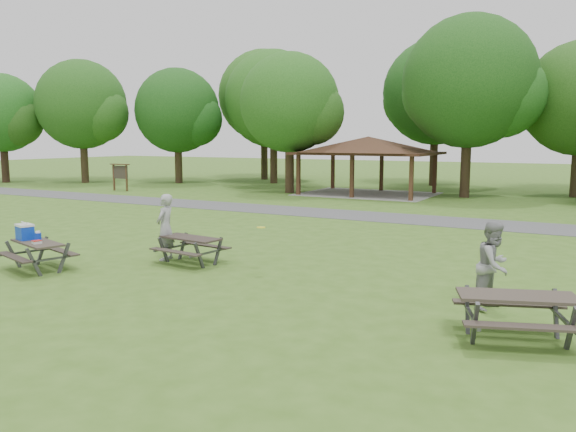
# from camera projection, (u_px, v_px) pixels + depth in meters

# --- Properties ---
(ground) EXTENTS (160.00, 160.00, 0.00)m
(ground) POSITION_uv_depth(u_px,v_px,m) (177.00, 284.00, 14.05)
(ground) COLOR #3A621C
(ground) RESTS_ON ground
(asphalt_path) EXTENTS (120.00, 3.20, 0.02)m
(asphalt_path) POSITION_uv_depth(u_px,v_px,m) (372.00, 216.00, 26.21)
(asphalt_path) COLOR #48484B
(asphalt_path) RESTS_ON ground
(pavilion) EXTENTS (8.60, 7.01, 3.76)m
(pavilion) POSITION_uv_depth(u_px,v_px,m) (368.00, 147.00, 36.39)
(pavilion) COLOR #351F13
(pavilion) RESTS_ON ground
(notice_board) EXTENTS (1.60, 0.30, 1.88)m
(notice_board) POSITION_uv_depth(u_px,v_px,m) (120.00, 172.00, 39.02)
(notice_board) COLOR #3C2315
(notice_board) RESTS_ON ground
(tree_row_a) EXTENTS (7.56, 7.20, 9.97)m
(tree_row_a) POSITION_uv_depth(u_px,v_px,m) (83.00, 107.00, 45.62)
(tree_row_a) COLOR #302215
(tree_row_a) RESTS_ON ground
(tree_row_b) EXTENTS (7.14, 6.80, 9.28)m
(tree_row_b) POSITION_uv_depth(u_px,v_px,m) (178.00, 113.00, 45.40)
(tree_row_b) COLOR #2F2114
(tree_row_b) RESTS_ON ground
(tree_row_c) EXTENTS (8.19, 7.80, 10.67)m
(tree_row_c) POSITION_uv_depth(u_px,v_px,m) (275.00, 102.00, 44.99)
(tree_row_c) COLOR #302015
(tree_row_c) RESTS_ON ground
(tree_row_d) EXTENTS (6.93, 6.60, 9.27)m
(tree_row_d) POSITION_uv_depth(u_px,v_px,m) (291.00, 106.00, 37.08)
(tree_row_d) COLOR #2F2115
(tree_row_d) RESTS_ON ground
(tree_row_e) EXTENTS (8.40, 8.00, 11.02)m
(tree_row_e) POSITION_uv_depth(u_px,v_px,m) (471.00, 86.00, 33.88)
(tree_row_e) COLOR black
(tree_row_e) RESTS_ON ground
(tree_deep_a) EXTENTS (8.40, 8.00, 11.38)m
(tree_deep_a) POSITION_uv_depth(u_px,v_px,m) (265.00, 98.00, 49.38)
(tree_deep_a) COLOR black
(tree_deep_a) RESTS_ON ground
(tree_deep_b) EXTENTS (8.40, 8.00, 11.13)m
(tree_deep_b) POSITION_uv_depth(u_px,v_px,m) (437.00, 95.00, 42.72)
(tree_deep_b) COLOR black
(tree_deep_b) RESTS_ON ground
(tree_flank_left) EXTENTS (6.72, 6.40, 8.93)m
(tree_flank_left) POSITION_uv_depth(u_px,v_px,m) (3.00, 115.00, 45.96)
(tree_flank_left) COLOR black
(tree_flank_left) RESTS_ON ground
(picnic_table_near) EXTENTS (2.25, 2.00, 1.32)m
(picnic_table_near) POSITION_uv_depth(u_px,v_px,m) (33.00, 242.00, 15.52)
(picnic_table_near) COLOR #312A24
(picnic_table_near) RESTS_ON ground
(picnic_table_middle) EXTENTS (2.02, 1.69, 0.81)m
(picnic_table_middle) POSITION_uv_depth(u_px,v_px,m) (191.00, 243.00, 16.25)
(picnic_table_middle) COLOR #2B231F
(picnic_table_middle) RESTS_ON ground
(picnic_table_far) EXTENTS (2.47, 2.22, 0.88)m
(picnic_table_far) POSITION_uv_depth(u_px,v_px,m) (517.00, 306.00, 9.99)
(picnic_table_far) COLOR #332B25
(picnic_table_far) RESTS_ON ground
(frisbee_in_flight) EXTENTS (0.25, 0.25, 0.02)m
(frisbee_in_flight) POSITION_uv_depth(u_px,v_px,m) (261.00, 227.00, 14.89)
(frisbee_in_flight) COLOR yellow
(frisbee_in_flight) RESTS_ON ground
(frisbee_thrower) EXTENTS (0.61, 0.80, 1.99)m
(frisbee_thrower) POSITION_uv_depth(u_px,v_px,m) (165.00, 227.00, 16.71)
(frisbee_thrower) COLOR #979799
(frisbee_thrower) RESTS_ON ground
(frisbee_catcher) EXTENTS (0.96, 1.09, 1.90)m
(frisbee_catcher) POSITION_uv_depth(u_px,v_px,m) (494.00, 265.00, 11.87)
(frisbee_catcher) COLOR gray
(frisbee_catcher) RESTS_ON ground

